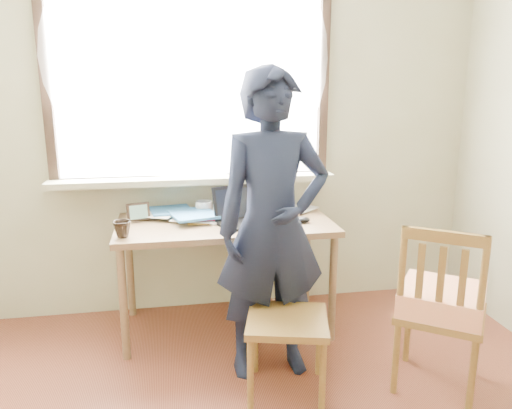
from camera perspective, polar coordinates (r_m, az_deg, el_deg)
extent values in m
cube|color=#B4B391|center=(3.36, -3.88, 9.49)|extent=(3.50, 0.02, 2.60)
cube|color=white|center=(3.32, -7.48, 14.53)|extent=(1.70, 0.01, 1.30)
cube|color=black|center=(3.37, -7.11, 2.89)|extent=(1.82, 0.06, 0.06)
cube|color=black|center=(3.38, -22.99, 13.57)|extent=(0.06, 0.06, 1.30)
cube|color=black|center=(3.47, 7.71, 14.49)|extent=(0.06, 0.06, 1.30)
cube|color=#B4B391|center=(3.30, -7.04, 2.83)|extent=(1.85, 0.20, 0.04)
cube|color=white|center=(3.25, -7.47, 16.32)|extent=(1.95, 0.02, 1.65)
cube|color=brown|center=(3.10, -3.54, -2.34)|extent=(1.32, 0.66, 0.04)
cylinder|color=brown|center=(2.95, -14.90, -10.99)|extent=(0.05, 0.05, 0.67)
cylinder|color=brown|center=(3.48, -14.20, -7.11)|extent=(0.05, 0.05, 0.67)
cylinder|color=brown|center=(3.09, 8.75, -9.52)|extent=(0.05, 0.05, 0.67)
cylinder|color=brown|center=(3.59, 5.84, -6.04)|extent=(0.05, 0.05, 0.67)
cube|color=black|center=(3.03, -1.19, -2.15)|extent=(0.37, 0.31, 0.02)
cube|color=black|center=(3.11, -2.11, 0.24)|extent=(0.33, 0.16, 0.21)
cube|color=black|center=(3.11, -2.11, 0.24)|extent=(0.29, 0.13, 0.18)
cube|color=black|center=(3.03, -1.11, -2.14)|extent=(0.31, 0.21, 0.00)
imported|color=white|center=(3.28, -5.97, -0.35)|extent=(0.15, 0.15, 0.09)
imported|color=black|center=(2.88, -15.05, -2.73)|extent=(0.10, 0.10, 0.09)
ellipsoid|color=black|center=(3.09, 5.35, -1.75)|extent=(0.09, 0.07, 0.04)
cube|color=maroon|center=(3.21, -4.07, -1.32)|extent=(0.29, 0.34, 0.01)
cube|color=white|center=(3.30, -10.05, -1.06)|extent=(0.29, 0.26, 0.01)
cube|color=white|center=(3.29, -6.50, -0.83)|extent=(0.31, 0.30, 0.02)
cube|color=maroon|center=(3.16, -13.21, -1.62)|extent=(0.33, 0.36, 0.02)
cube|color=maroon|center=(3.35, -10.71, -0.66)|extent=(0.33, 0.31, 0.01)
cube|color=white|center=(3.17, -3.48, -1.20)|extent=(0.29, 0.31, 0.01)
cube|color=white|center=(3.17, -13.23, -1.38)|extent=(0.31, 0.34, 0.01)
cube|color=#F5A939|center=(3.25, -9.29, -0.73)|extent=(0.30, 0.33, 0.02)
cube|color=white|center=(3.27, -7.81, -0.64)|extent=(0.37, 0.36, 0.00)
imported|color=white|center=(3.31, -10.46, -0.98)|extent=(0.21, 0.26, 0.02)
imported|color=white|center=(3.42, 3.92, -0.32)|extent=(0.28, 0.27, 0.02)
cube|color=black|center=(3.17, -13.30, -0.97)|extent=(0.14, 0.05, 0.11)
cube|color=#458139|center=(3.17, -13.30, -0.97)|extent=(0.11, 0.03, 0.08)
cube|color=brown|center=(2.56, 3.59, -13.17)|extent=(0.48, 0.47, 0.04)
cylinder|color=brown|center=(2.53, -0.65, -18.87)|extent=(0.03, 0.03, 0.37)
cylinder|color=brown|center=(2.81, -0.09, -15.28)|extent=(0.03, 0.03, 0.37)
cylinder|color=brown|center=(2.53, 7.62, -19.02)|extent=(0.03, 0.03, 0.37)
cylinder|color=brown|center=(2.81, 7.21, -15.41)|extent=(0.03, 0.03, 0.37)
cube|color=brown|center=(2.77, 20.35, -11.61)|extent=(0.57, 0.56, 0.04)
cylinder|color=brown|center=(3.01, 23.87, -14.35)|extent=(0.03, 0.03, 0.39)
cylinder|color=brown|center=(2.71, 23.46, -17.57)|extent=(0.03, 0.03, 0.39)
cylinder|color=brown|center=(3.03, 16.94, -13.50)|extent=(0.03, 0.03, 0.39)
cylinder|color=brown|center=(2.73, 15.68, -16.57)|extent=(0.03, 0.03, 0.39)
cylinder|color=brown|center=(2.50, 24.48, -8.46)|extent=(0.03, 0.03, 0.47)
cylinder|color=brown|center=(2.53, 16.32, -7.51)|extent=(0.03, 0.03, 0.47)
cube|color=brown|center=(2.44, 20.78, -3.48)|extent=(0.32, 0.25, 0.06)
cube|color=brown|center=(2.51, 22.47, -8.85)|extent=(0.04, 0.03, 0.38)
cube|color=brown|center=(2.52, 20.32, -8.60)|extent=(0.04, 0.03, 0.38)
cube|color=brown|center=(2.52, 18.18, -8.34)|extent=(0.04, 0.03, 0.38)
cube|color=#E84717|center=(2.74, 20.49, -10.09)|extent=(0.55, 0.55, 0.12)
imported|color=black|center=(2.60, 1.90, -2.53)|extent=(0.62, 0.43, 1.64)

